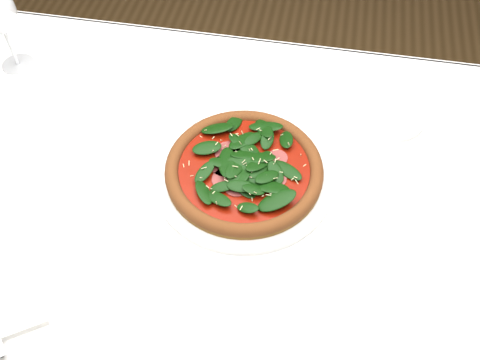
# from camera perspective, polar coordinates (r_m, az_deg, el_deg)

# --- Properties ---
(ground) EXTENTS (6.00, 6.00, 0.00)m
(ground) POSITION_cam_1_polar(r_m,az_deg,el_deg) (1.63, -1.04, -15.99)
(ground) COLOR brown
(ground) RESTS_ON ground
(dining_table) EXTENTS (1.21, 0.81, 0.75)m
(dining_table) POSITION_cam_1_polar(r_m,az_deg,el_deg) (1.06, -1.55, -2.88)
(dining_table) COLOR white
(dining_table) RESTS_ON ground
(plate) EXTENTS (0.33, 0.33, 0.01)m
(plate) POSITION_cam_1_polar(r_m,az_deg,el_deg) (0.97, 0.43, 0.60)
(plate) COLOR white
(plate) RESTS_ON dining_table
(pizza) EXTENTS (0.32, 0.32, 0.04)m
(pizza) POSITION_cam_1_polar(r_m,az_deg,el_deg) (0.95, 0.44, 1.30)
(pizza) COLOR #956424
(pizza) RESTS_ON plate
(saucer_far) EXTENTS (0.12, 0.12, 0.01)m
(saucer_far) POSITION_cam_1_polar(r_m,az_deg,el_deg) (1.11, 15.97, 6.44)
(saucer_far) COLOR white
(saucer_far) RESTS_ON dining_table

